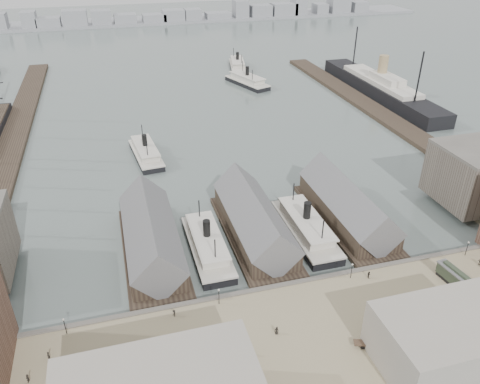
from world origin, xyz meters
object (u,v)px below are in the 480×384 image
object	(u,v)px
tram	(456,279)
horse_cart_center	(220,357)
ferry_docked_west	(207,245)
horse_cart_right	(368,339)
horse_cart_left	(100,360)
ocean_steamer	(380,87)

from	to	relation	value
tram	horse_cart_center	distance (m)	54.19
ferry_docked_west	horse_cart_right	world-z (taller)	ferry_docked_west
horse_cart_center	horse_cart_left	bearing A→B (deg)	92.63
ocean_steamer	horse_cart_left	bearing A→B (deg)	-135.76
horse_cart_left	horse_cart_right	xyz separation A→B (m)	(48.47, -8.80, 0.08)
ferry_docked_west	horse_cart_center	size ratio (longest dim) A/B	5.45
tram	horse_cart_right	bearing A→B (deg)	-167.09
tram	horse_cart_left	world-z (taller)	tram
horse_cart_left	ocean_steamer	bearing A→B (deg)	-35.78
ferry_docked_west	ocean_steamer	bearing A→B (deg)	43.13
ocean_steamer	tram	size ratio (longest dim) A/B	9.40
tram	horse_cart_center	world-z (taller)	tram
horse_cart_left	horse_cart_right	size ratio (longest dim) A/B	0.97
horse_cart_right	ferry_docked_west	bearing A→B (deg)	49.23
ocean_steamer	horse_cart_center	distance (m)	172.79
horse_cart_left	horse_cart_right	distance (m)	49.26
horse_cart_right	ocean_steamer	bearing A→B (deg)	-12.51
ocean_steamer	horse_cart_center	world-z (taller)	ocean_steamer
tram	horse_cart_left	bearing A→B (deg)	173.73
ferry_docked_west	ocean_steamer	world-z (taller)	ocean_steamer
ferry_docked_west	horse_cart_center	distance (m)	35.02
tram	horse_cart_right	distance (m)	27.69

